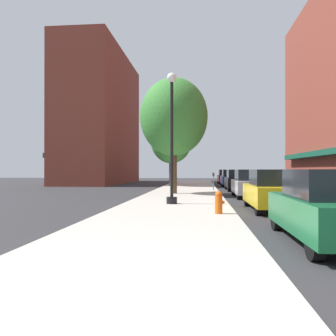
% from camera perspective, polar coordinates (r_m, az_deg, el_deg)
% --- Properties ---
extents(ground_plane, '(90.00, 90.00, 0.00)m').
position_cam_1_polar(ground_plane, '(22.32, 12.86, -4.51)').
color(ground_plane, '#2D2D30').
extents(sidewalk_slab, '(4.80, 50.00, 0.12)m').
position_cam_1_polar(sidewalk_slab, '(23.16, 2.65, -4.21)').
color(sidewalk_slab, '#B7B2A8').
rests_on(sidewalk_slab, ground).
extents(building_far_background, '(6.80, 18.00, 15.58)m').
position_cam_1_polar(building_far_background, '(43.28, -10.95, 7.86)').
color(building_far_background, brown).
rests_on(building_far_background, ground).
extents(lamppost, '(0.48, 0.48, 5.90)m').
position_cam_1_polar(lamppost, '(15.61, 0.62, 5.43)').
color(lamppost, black).
rests_on(lamppost, sidewalk_slab).
extents(fire_hydrant, '(0.33, 0.26, 0.79)m').
position_cam_1_polar(fire_hydrant, '(12.20, 8.37, -5.60)').
color(fire_hydrant, '#E05614').
rests_on(fire_hydrant, sidewalk_slab).
extents(parking_meter_near, '(0.14, 0.09, 1.31)m').
position_cam_1_polar(parking_meter_near, '(25.78, 7.51, -1.83)').
color(parking_meter_near, slate).
rests_on(parking_meter_near, sidewalk_slab).
extents(tree_near, '(3.96, 3.96, 6.67)m').
position_cam_1_polar(tree_near, '(32.71, 0.54, 4.72)').
color(tree_near, '#422D1E').
rests_on(tree_near, sidewalk_slab).
extents(tree_mid, '(4.36, 4.36, 7.45)m').
position_cam_1_polar(tree_mid, '(22.52, 0.97, 8.39)').
color(tree_mid, '#4C3823').
rests_on(tree_mid, sidewalk_slab).
extents(car_green, '(1.80, 4.30, 1.66)m').
position_cam_1_polar(car_green, '(8.56, 24.92, -5.91)').
color(car_green, black).
rests_on(car_green, ground).
extents(car_yellow, '(1.80, 4.30, 1.66)m').
position_cam_1_polar(car_yellow, '(14.55, 16.78, -3.59)').
color(car_yellow, black).
rests_on(car_yellow, ground).
extents(car_silver, '(1.80, 4.30, 1.66)m').
position_cam_1_polar(car_silver, '(21.02, 13.29, -2.56)').
color(car_silver, black).
rests_on(car_silver, ground).
extents(car_black, '(1.80, 4.30, 1.66)m').
position_cam_1_polar(car_black, '(27.81, 11.40, -2.00)').
color(car_black, black).
rests_on(car_black, ground).
extents(car_blue, '(1.80, 4.30, 1.66)m').
position_cam_1_polar(car_blue, '(34.40, 10.28, -1.67)').
color(car_blue, black).
rests_on(car_blue, ground).
extents(car_red, '(1.80, 4.30, 1.66)m').
position_cam_1_polar(car_red, '(41.45, 9.48, -1.43)').
color(car_red, black).
rests_on(car_red, ground).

